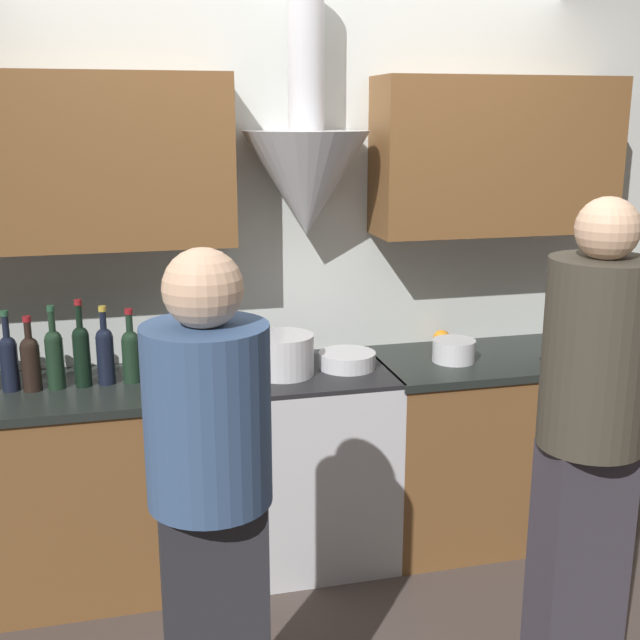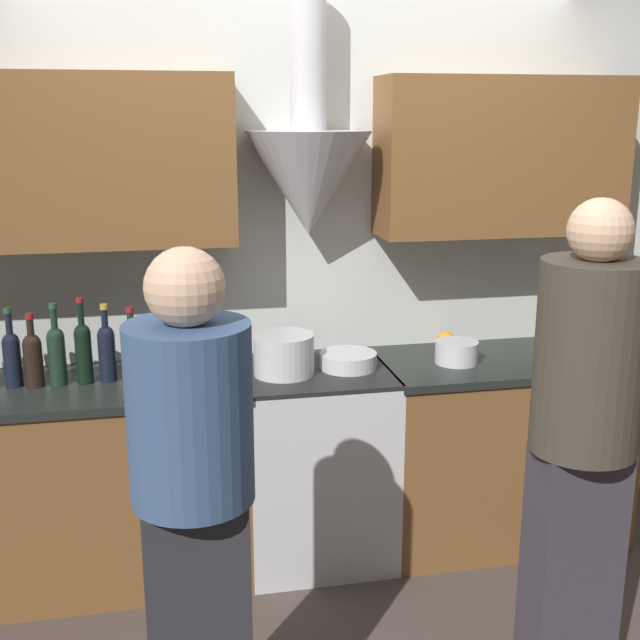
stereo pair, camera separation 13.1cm
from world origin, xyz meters
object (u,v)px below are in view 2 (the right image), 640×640
object	(u,v)px
wine_bottle_8	(132,351)
person_foreground_left	(194,508)
wine_bottle_3	(12,356)
wine_bottle_7	(107,350)
saucepan	(457,352)
mixing_bowl	(348,360)
stove_range	(316,462)
orange_fruit	(446,340)
wine_bottle_5	(57,352)
person_foreground_right	(582,441)
wine_bottle_6	(83,349)
wine_bottle_4	(33,357)
stock_pot	(284,354)

from	to	relation	value
wine_bottle_8	person_foreground_left	distance (m)	1.27
wine_bottle_3	wine_bottle_7	size ratio (longest dim) A/B	1.00
wine_bottle_3	saucepan	xyz separation A→B (m)	(1.91, -0.06, -0.08)
wine_bottle_7	mixing_bowl	xyz separation A→B (m)	(1.03, -0.04, -0.10)
stove_range	saucepan	xyz separation A→B (m)	(0.64, -0.03, 0.49)
stove_range	wine_bottle_8	world-z (taller)	wine_bottle_8
person_foreground_left	stove_range	bearing A→B (deg)	64.29
wine_bottle_8	mixing_bowl	world-z (taller)	wine_bottle_8
orange_fruit	wine_bottle_5	bearing A→B (deg)	-174.04
wine_bottle_5	mixing_bowl	size ratio (longest dim) A/B	1.37
wine_bottle_8	person_foreground_right	world-z (taller)	person_foreground_right
wine_bottle_6	mixing_bowl	size ratio (longest dim) A/B	1.45
person_foreground_left	person_foreground_right	size ratio (longest dim) A/B	0.95
wine_bottle_6	stove_range	bearing A→B (deg)	-0.87
wine_bottle_6	person_foreground_left	world-z (taller)	person_foreground_left
wine_bottle_7	orange_fruit	xyz separation A→B (m)	(1.57, 0.17, -0.09)
wine_bottle_3	wine_bottle_7	bearing A→B (deg)	-1.05
wine_bottle_4	person_foreground_right	size ratio (longest dim) A/B	0.18
wine_bottle_6	wine_bottle_3	bearing A→B (deg)	176.93
person_foreground_left	wine_bottle_4	bearing A→B (deg)	115.32
stock_pot	saucepan	distance (m)	0.79
wine_bottle_6	person_foreground_left	xyz separation A→B (m)	(0.39, -1.25, -0.12)
stove_range	person_foreground_left	size ratio (longest dim) A/B	0.54
wine_bottle_8	wine_bottle_6	bearing A→B (deg)	-178.05
orange_fruit	person_foreground_left	world-z (taller)	person_foreground_left
wine_bottle_5	wine_bottle_7	world-z (taller)	wine_bottle_5
stock_pot	person_foreground_right	size ratio (longest dim) A/B	0.15
person_foreground_right	wine_bottle_7	bearing A→B (deg)	143.17
wine_bottle_3	stock_pot	xyz separation A→B (m)	(1.12, -0.07, -0.04)
wine_bottle_6	mixing_bowl	bearing A→B (deg)	-1.40
wine_bottle_8	wine_bottle_7	bearing A→B (deg)	179.10
wine_bottle_7	saucepan	xyz separation A→B (m)	(1.53, -0.06, -0.09)
wine_bottle_4	person_foreground_right	world-z (taller)	person_foreground_right
wine_bottle_5	orange_fruit	xyz separation A→B (m)	(1.77, 0.18, -0.10)
wine_bottle_6	mixing_bowl	xyz separation A→B (m)	(1.13, -0.03, -0.11)
person_foreground_right	stock_pot	bearing A→B (deg)	126.15
wine_bottle_7	person_foreground_left	world-z (taller)	person_foreground_left
stove_range	mixing_bowl	world-z (taller)	mixing_bowl
saucepan	person_foreground_right	world-z (taller)	person_foreground_right
saucepan	wine_bottle_7	bearing A→B (deg)	177.83
wine_bottle_3	person_foreground_right	size ratio (longest dim) A/B	0.19
stove_range	wine_bottle_6	world-z (taller)	wine_bottle_6
wine_bottle_3	wine_bottle_5	bearing A→B (deg)	-5.81
stock_pot	person_foreground_left	world-z (taller)	person_foreground_left
stove_range	wine_bottle_3	xyz separation A→B (m)	(-1.26, 0.03, 0.57)
stove_range	stock_pot	bearing A→B (deg)	-165.58
stock_pot	saucepan	xyz separation A→B (m)	(0.79, 0.00, -0.04)
wine_bottle_4	stock_pot	bearing A→B (deg)	-2.49
wine_bottle_3	person_foreground_right	bearing A→B (deg)	-31.16
wine_bottle_3	wine_bottle_4	size ratio (longest dim) A/B	1.07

